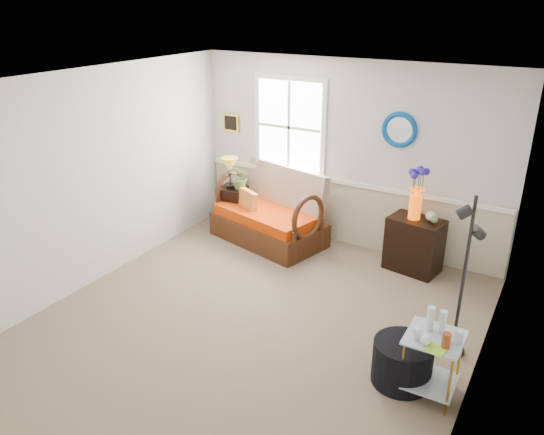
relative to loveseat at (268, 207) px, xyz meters
The scene contains 19 objects.
floor 2.25m from the loveseat, 64.04° to the right, with size 4.50×5.00×0.01m, color #7E6D5A.
ceiling 3.02m from the loveseat, 64.04° to the right, with size 4.50×5.00×0.01m, color white.
walls 2.33m from the loveseat, 64.04° to the right, with size 4.51×5.01×2.60m.
wainscot 1.09m from the loveseat, 27.90° to the left, with size 4.46×0.02×0.90m, color #BDB593.
chair_rail 1.15m from the loveseat, 27.43° to the left, with size 4.46×0.04×0.06m, color white.
window 1.19m from the loveseat, 83.12° to the left, with size 1.14×0.06×1.44m, color white, non-canonical shape.
picture 1.49m from the loveseat, 152.09° to the left, with size 0.28×0.03×0.28m, color gold.
mirror 2.13m from the loveseat, 17.03° to the left, with size 0.47×0.47×0.07m, color #076BAF.
loveseat is the anchor object (origin of this frame).
throw_pillow 0.33m from the loveseat, 168.96° to the right, with size 0.39×0.10×0.39m, color #C45513, non-canonical shape.
lamp_stand 0.74m from the loveseat, behind, with size 0.38×0.38×0.67m, color black, non-canonical shape.
table_lamp 0.83m from the loveseat, behind, with size 0.25×0.25×0.46m, color gold, non-canonical shape.
potted_plant 0.64m from the loveseat, 166.37° to the left, with size 0.32×0.36×0.28m, color #59843E.
cabinet 2.11m from the loveseat, ahead, with size 0.67×0.43×0.72m, color black, non-canonical shape.
flower_vase 2.12m from the loveseat, ahead, with size 0.20×0.20×0.68m, color #F85404, non-canonical shape.
side_table 3.59m from the loveseat, 35.76° to the right, with size 0.48×0.48×0.61m, color #AE8221, non-canonical shape.
tabletop_items 3.64m from the loveseat, 36.13° to the right, with size 0.39×0.39×0.23m, color silver, non-canonical shape.
floor_lamp 3.27m from the loveseat, 24.60° to the right, with size 0.24×0.24×1.68m, color black, non-canonical shape.
ottoman 3.37m from the loveseat, 37.91° to the right, with size 0.55×0.55×0.42m, color black.
Camera 1 is at (2.65, -4.14, 3.32)m, focal length 35.00 mm.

